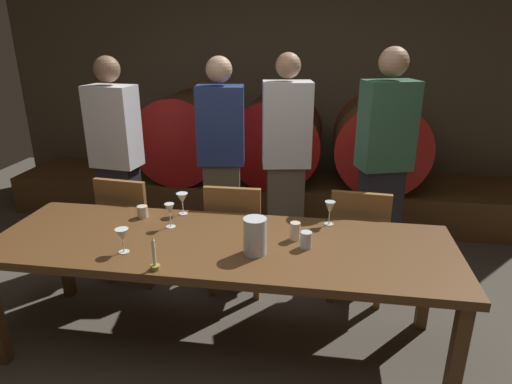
% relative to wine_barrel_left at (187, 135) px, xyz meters
% --- Properties ---
extents(ground_plane, '(8.21, 8.21, 0.00)m').
position_rel_wine_barrel_left_xyz_m(ground_plane, '(0.98, -2.48, -0.84)').
color(ground_plane, '#4C443A').
extents(back_wall, '(6.31, 0.24, 2.63)m').
position_rel_wine_barrel_left_xyz_m(back_wall, '(0.98, 0.55, 0.47)').
color(back_wall, brown).
rests_on(back_wall, ground).
extents(barrel_shelf, '(5.68, 0.90, 0.40)m').
position_rel_wine_barrel_left_xyz_m(barrel_shelf, '(0.98, 0.00, -0.64)').
color(barrel_shelf, brown).
rests_on(barrel_shelf, ground).
extents(wine_barrel_left, '(0.90, 0.91, 0.90)m').
position_rel_wine_barrel_left_xyz_m(wine_barrel_left, '(0.00, 0.00, 0.00)').
color(wine_barrel_left, '#513319').
rests_on(wine_barrel_left, barrel_shelf).
extents(wine_barrel_center, '(0.90, 0.91, 0.90)m').
position_rel_wine_barrel_left_xyz_m(wine_barrel_center, '(0.98, 0.00, 0.00)').
color(wine_barrel_center, '#513319').
rests_on(wine_barrel_center, barrel_shelf).
extents(wine_barrel_right, '(0.90, 0.91, 0.90)m').
position_rel_wine_barrel_left_xyz_m(wine_barrel_right, '(2.00, 0.00, 0.00)').
color(wine_barrel_right, brown).
rests_on(wine_barrel_right, barrel_shelf).
extents(dining_table, '(2.73, 0.86, 0.73)m').
position_rel_wine_barrel_left_xyz_m(dining_table, '(0.88, -2.21, -0.17)').
color(dining_table, brown).
rests_on(dining_table, ground).
extents(chair_left, '(0.44, 0.44, 0.88)m').
position_rel_wine_barrel_left_xyz_m(chair_left, '(0.01, -1.56, -0.35)').
color(chair_left, brown).
rests_on(chair_left, ground).
extents(chair_center, '(0.40, 0.40, 0.88)m').
position_rel_wine_barrel_left_xyz_m(chair_center, '(0.84, -1.59, -0.35)').
color(chair_center, brown).
rests_on(chair_center, ground).
extents(chair_right, '(0.43, 0.43, 0.88)m').
position_rel_wine_barrel_left_xyz_m(chair_right, '(1.73, -1.55, -0.35)').
color(chair_right, brown).
rests_on(chair_right, ground).
extents(guest_far_left, '(0.41, 0.29, 1.72)m').
position_rel_wine_barrel_left_xyz_m(guest_far_left, '(-0.24, -1.18, 0.04)').
color(guest_far_left, black).
rests_on(guest_far_left, ground).
extents(guest_center_left, '(0.41, 0.30, 1.71)m').
position_rel_wine_barrel_left_xyz_m(guest_center_left, '(0.61, -1.02, 0.04)').
color(guest_center_left, brown).
rests_on(guest_center_left, ground).
extents(guest_center_right, '(0.42, 0.30, 1.74)m').
position_rel_wine_barrel_left_xyz_m(guest_center_right, '(1.15, -1.03, 0.05)').
color(guest_center_right, brown).
rests_on(guest_center_right, ground).
extents(guest_far_right, '(0.44, 0.35, 1.80)m').
position_rel_wine_barrel_left_xyz_m(guest_far_right, '(1.90, -1.16, 0.09)').
color(guest_far_right, black).
rests_on(guest_far_right, ground).
extents(candle_center, '(0.05, 0.05, 0.19)m').
position_rel_wine_barrel_left_xyz_m(candle_center, '(0.61, -2.58, -0.06)').
color(candle_center, olive).
rests_on(candle_center, dining_table).
extents(pitcher, '(0.13, 0.13, 0.21)m').
position_rel_wine_barrel_left_xyz_m(pitcher, '(1.10, -2.33, -0.00)').
color(pitcher, silver).
rests_on(pitcher, dining_table).
extents(wine_glass_far_left, '(0.08, 0.08, 0.14)m').
position_rel_wine_barrel_left_xyz_m(wine_glass_far_left, '(0.37, -2.43, -0.01)').
color(wine_glass_far_left, silver).
rests_on(wine_glass_far_left, dining_table).
extents(wine_glass_center_left, '(0.06, 0.06, 0.16)m').
position_rel_wine_barrel_left_xyz_m(wine_glass_center_left, '(0.52, -2.06, 0.01)').
color(wine_glass_center_left, white).
rests_on(wine_glass_center_left, dining_table).
extents(wine_glass_center_right, '(0.08, 0.08, 0.15)m').
position_rel_wine_barrel_left_xyz_m(wine_glass_center_right, '(0.53, -1.85, -0.00)').
color(wine_glass_center_right, white).
rests_on(wine_glass_center_right, dining_table).
extents(wine_glass_far_right, '(0.07, 0.07, 0.16)m').
position_rel_wine_barrel_left_xyz_m(wine_glass_far_right, '(1.51, -1.87, 0.00)').
color(wine_glass_far_right, silver).
rests_on(wine_glass_far_right, dining_table).
extents(cup_left, '(0.07, 0.07, 0.08)m').
position_rel_wine_barrel_left_xyz_m(cup_left, '(0.29, -1.94, -0.07)').
color(cup_left, beige).
rests_on(cup_left, dining_table).
extents(cup_center, '(0.06, 0.06, 0.11)m').
position_rel_wine_barrel_left_xyz_m(cup_center, '(1.31, -2.12, -0.06)').
color(cup_center, beige).
rests_on(cup_center, dining_table).
extents(cup_right, '(0.07, 0.07, 0.10)m').
position_rel_wine_barrel_left_xyz_m(cup_right, '(1.38, -2.22, -0.06)').
color(cup_right, silver).
rests_on(cup_right, dining_table).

